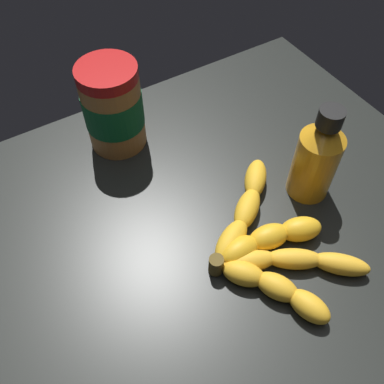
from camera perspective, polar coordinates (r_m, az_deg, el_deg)
name	(u,v)px	position (r cm, az deg, el deg)	size (l,w,h in cm)	color
ground_plane	(217,215)	(65.39, 3.44, -3.17)	(74.46, 62.24, 3.53)	black
banana_bunch	(268,245)	(59.46, 10.31, -7.05)	(19.28, 27.29, 3.58)	gold
peanut_butter_jar	(113,107)	(69.27, -10.64, 11.18)	(9.58, 9.58, 14.84)	#B27238
honey_bottle	(317,158)	(63.31, 16.53, 4.50)	(6.43, 6.43, 16.06)	orange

